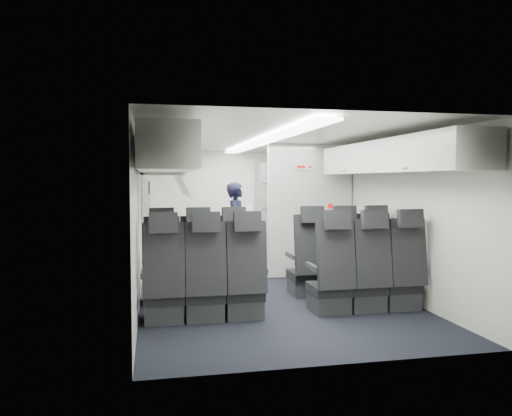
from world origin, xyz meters
name	(u,v)px	position (x,y,z in m)	size (l,w,h in m)	color
cabin_shell	(262,211)	(0.00, 0.00, 1.12)	(3.41, 6.01, 2.16)	black
seat_row_front	(270,268)	(0.00, -0.53, 0.40)	(3.33, 0.56, 1.24)	black
seat_row_mid	(289,281)	(0.00, -1.43, 0.40)	(3.33, 0.56, 1.24)	black
overhead_bin_left_rear	(166,150)	(-1.40, -2.00, 1.86)	(0.53, 1.80, 0.40)	white
overhead_bin_left_front_open	(159,167)	(-1.44, -0.25, 1.74)	(0.64, 1.70, 0.72)	#9E9E93
overhead_bin_right_rear	(428,153)	(1.40, -2.00, 1.86)	(0.53, 1.80, 0.40)	white
overhead_bin_right_front	(361,160)	(1.40, -0.25, 1.86)	(0.53, 1.70, 0.40)	white
bulkhead_partition	(310,211)	(0.98, 0.80, 1.08)	(1.40, 0.15, 2.13)	silver
galley_unit	(279,211)	(0.95, 2.72, 0.95)	(0.85, 0.52, 1.90)	#939399
boarding_door	(146,217)	(-1.64, 1.55, 0.95)	(0.12, 1.27, 1.86)	silver
flight_attendant	(237,226)	(-0.08, 1.66, 0.76)	(0.56, 0.37, 1.53)	black
carry_on_bag	(160,160)	(-1.43, -0.57, 1.82)	(0.40, 0.28, 0.24)	black
papers	(248,210)	(0.11, 1.61, 1.05)	(0.22, 0.02, 0.16)	white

